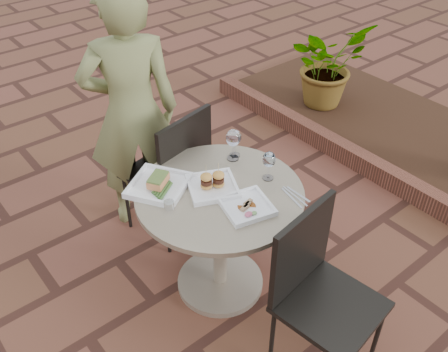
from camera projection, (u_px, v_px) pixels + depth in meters
ground at (208, 268)px, 3.18m from camera, size 60.00×60.00×0.00m
cafe_table at (220, 226)px, 2.78m from camera, size 0.90×0.90×0.73m
chair_far at (174, 166)px, 3.12m from camera, size 0.52×0.52×0.93m
chair_near at (317, 283)px, 2.37m from camera, size 0.50×0.50×0.93m
diner at (132, 113)px, 3.09m from camera, size 0.71×0.61×1.65m
plate_salmon at (159, 185)px, 2.64m from camera, size 0.40×0.40×0.08m
plate_sliders at (212, 184)px, 2.63m from camera, size 0.33×0.33×0.16m
plate_tuna at (247, 206)px, 2.52m from camera, size 0.29×0.29×0.03m
wine_glass_right at (269, 160)px, 2.65m from camera, size 0.07×0.07×0.17m
wine_glass_mid at (233, 139)px, 2.79m from camera, size 0.08×0.08×0.19m
wine_glass_far at (235, 138)px, 2.83m from camera, size 0.07×0.07×0.17m
steel_ramekin at (169, 205)px, 2.52m from camera, size 0.05×0.05×0.04m
cutlery_set at (295, 196)px, 2.60m from camera, size 0.10×0.20×0.00m
planter_curb at (339, 148)px, 4.12m from camera, size 0.12×3.00×0.15m
mulch_bed at (389, 125)px, 4.50m from camera, size 1.30×3.00×0.06m
potted_plant_a at (327, 64)px, 4.55m from camera, size 0.74×0.65×0.78m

